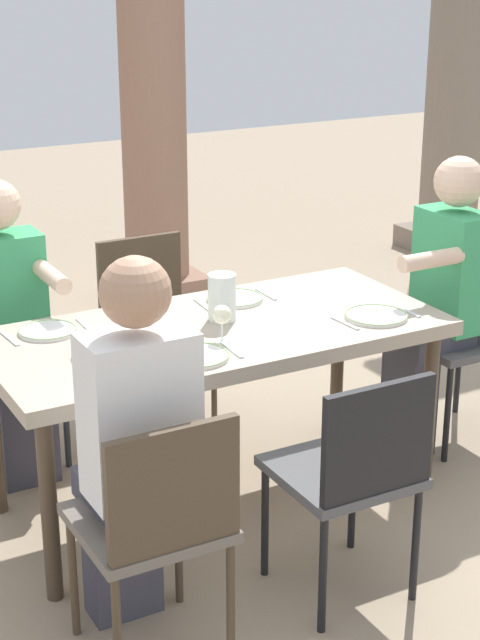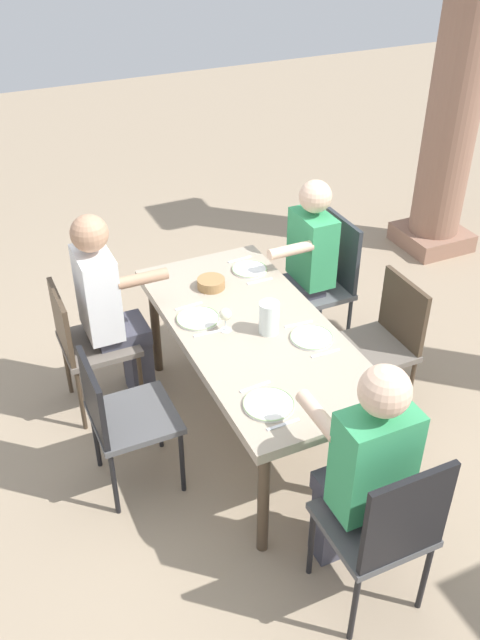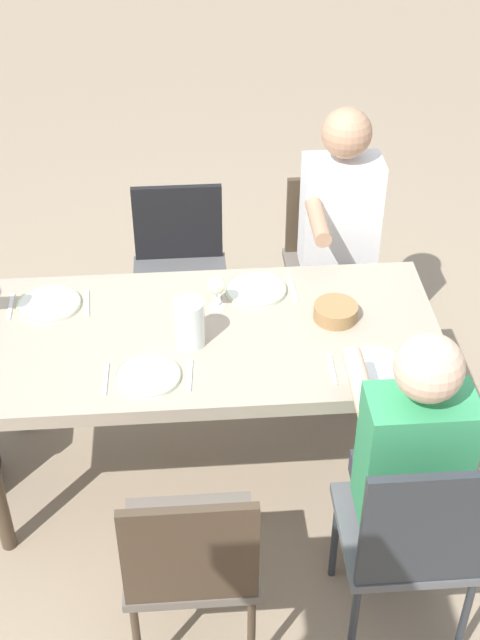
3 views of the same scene
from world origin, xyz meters
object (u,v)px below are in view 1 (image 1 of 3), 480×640
object	(u,v)px
chair_west_south	(158,519)
stone_column_centre	(153,84)
bread_basket	(98,346)
diner_woman_green	(134,440)
plate_1	(195,356)
chair_mid_south	(354,468)
water_pitcher	(222,300)
stone_column_far	(459,46)
chair_mid_north	(151,319)
plate_2	(235,298)
dining_table	(215,343)
diner_man_white	(10,321)
plate_0	(48,330)
chair_head_east	(473,320)
wine_glass_1	(222,316)
plate_3	(376,316)
diner_guest_third	(440,295)

from	to	relation	value
chair_west_south	stone_column_centre	bearing A→B (deg)	65.75
stone_column_centre	bread_basket	world-z (taller)	stone_column_centre
diner_woman_green	stone_column_centre	bearing A→B (deg)	64.64
plate_1	chair_mid_south	bearing A→B (deg)	-62.09
water_pitcher	plate_1	bearing A→B (deg)	-131.21
stone_column_far	plate_1	size ratio (longest dim) A/B	12.18
chair_mid_north	plate_2	size ratio (longest dim) A/B	3.70
dining_table	diner_man_white	xyz separation A→B (m)	(-0.63, 0.66, -0.01)
diner_man_white	plate_0	bearing A→B (deg)	-85.47
diner_woman_green	stone_column_far	world-z (taller)	stone_column_far
chair_mid_south	water_pitcher	xyz separation A→B (m)	(-0.03, 0.89, 0.34)
plate_0	chair_head_east	bearing A→B (deg)	-7.42
chair_mid_north	wine_glass_1	bearing A→B (deg)	-98.26
water_pitcher	chair_mid_north	bearing A→B (deg)	87.65
dining_table	chair_mid_north	distance (m)	0.86
stone_column_far	diner_man_white	bearing A→B (deg)	-154.54
dining_table	chair_mid_south	xyz separation A→B (m)	(0.09, -0.83, -0.18)
stone_column_centre	chair_mid_north	bearing A→B (deg)	-115.07
chair_west_south	plate_0	xyz separation A→B (m)	(0.04, 1.08, 0.25)
chair_west_south	plate_2	world-z (taller)	chair_west_south
chair_west_south	plate_1	xyz separation A→B (m)	(0.42, 0.58, 0.25)
stone_column_far	water_pitcher	distance (m)	4.08
dining_table	diner_woman_green	size ratio (longest dim) A/B	1.35
plate_3	water_pitcher	xyz separation A→B (m)	(-0.55, 0.27, 0.08)
diner_woman_green	stone_column_centre	xyz separation A→B (m)	(1.50, 3.17, 0.65)
diner_woman_green	diner_man_white	world-z (taller)	diner_woman_green
chair_head_east	water_pitcher	bearing A→B (deg)	177.39
dining_table	stone_column_far	bearing A→B (deg)	37.59
diner_woman_green	diner_man_white	bearing A→B (deg)	89.99
chair_west_south	diner_guest_third	xyz separation A→B (m)	(1.75, 0.83, 0.19)
plate_0	plate_3	distance (m)	1.29
plate_1	wine_glass_1	size ratio (longest dim) A/B	1.74
diner_woman_green	stone_column_centre	distance (m)	3.57
dining_table	bread_basket	world-z (taller)	bread_basket
chair_mid_north	diner_man_white	bearing A→B (deg)	-166.14
chair_head_east	chair_mid_south	bearing A→B (deg)	-145.83
chair_mid_south	plate_2	bearing A→B (deg)	83.32
chair_mid_north	bread_basket	distance (m)	1.11
stone_column_far	plate_3	size ratio (longest dim) A/B	11.98
chair_west_south	wine_glass_1	size ratio (longest dim) A/B	6.14
bread_basket	stone_column_centre	bearing A→B (deg)	61.70
chair_mid_north	chair_mid_south	size ratio (longest dim) A/B	1.02
plate_3	water_pitcher	world-z (taller)	water_pitcher
wine_glass_1	plate_2	distance (m)	0.49
dining_table	plate_0	bearing A→B (deg)	157.24
diner_man_white	plate_3	world-z (taller)	diner_man_white
diner_woman_green	bread_basket	size ratio (longest dim) A/B	7.79
diner_guest_third	stone_column_centre	xyz separation A→B (m)	(-0.24, 2.51, 0.65)
chair_mid_north	plate_1	distance (m)	1.16
chair_mid_south	plate_2	world-z (taller)	chair_mid_south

